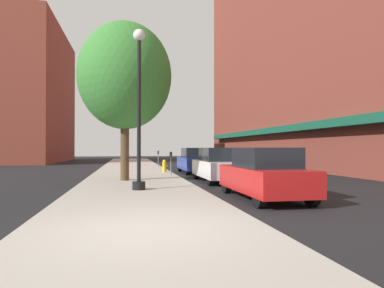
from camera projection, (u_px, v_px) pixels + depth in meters
ground_plane at (189, 171)px, 24.88m from camera, size 90.00×90.00×0.00m
sidewalk_slab at (132, 170)px, 25.13m from camera, size 4.80×50.00×0.12m
building_right_brick at (301, 18)px, 30.98m from camera, size 6.80×40.00×26.78m
building_far_background at (37, 96)px, 40.89m from camera, size 6.80×18.00×15.68m
lamppost at (139, 106)px, 12.61m from camera, size 0.48×0.48×5.90m
fire_hydrant at (164, 166)px, 21.59m from camera, size 0.33×0.26×0.79m
parking_meter_near at (171, 160)px, 19.33m from camera, size 0.14×0.09×1.31m
parking_meter_far at (158, 157)px, 27.38m from camera, size 0.14×0.09×1.31m
tree_near at (125, 76)px, 16.30m from camera, size 4.41×4.41×7.49m
car_red at (264, 174)px, 11.09m from camera, size 1.80×4.30×1.66m
car_white at (219, 165)px, 16.67m from camera, size 1.80×4.30×1.66m
car_blue at (195, 161)px, 22.49m from camera, size 1.80×4.30×1.66m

